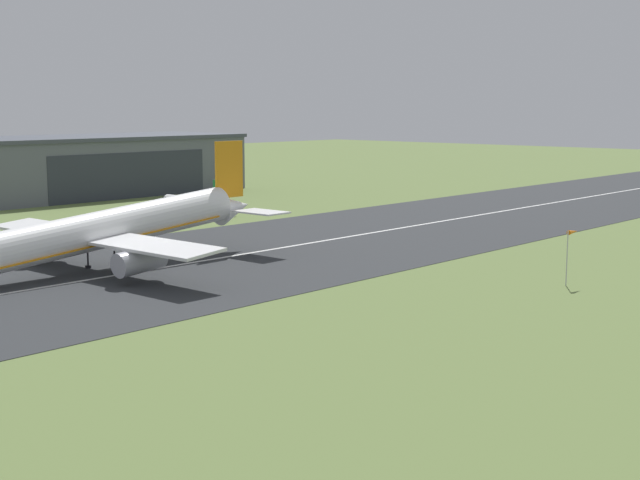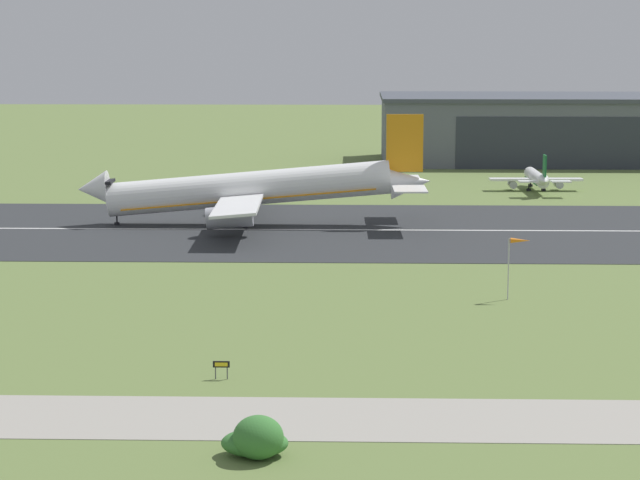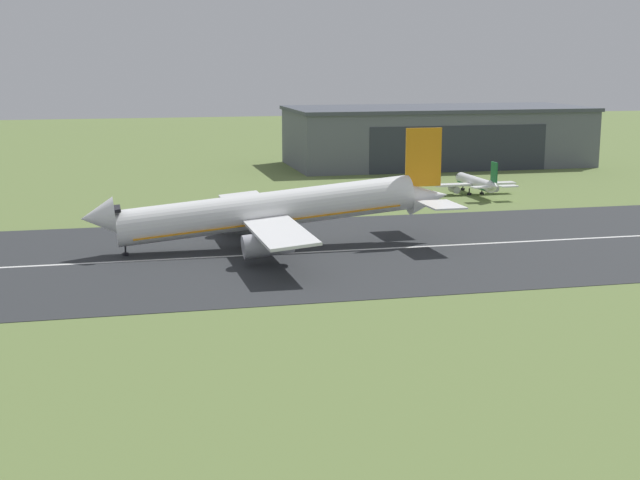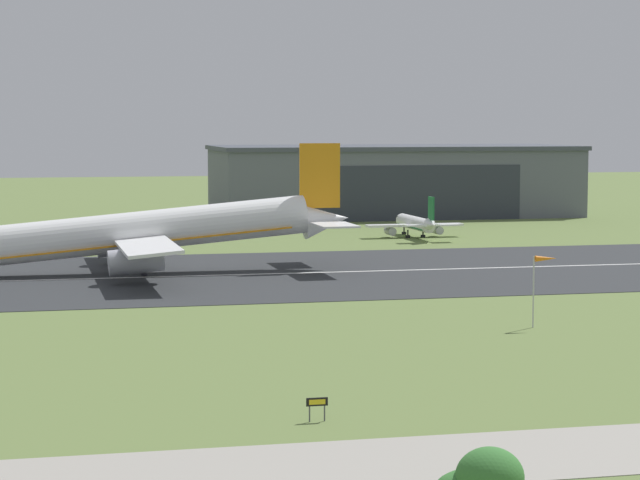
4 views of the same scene
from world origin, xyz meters
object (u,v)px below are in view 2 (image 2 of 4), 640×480
object	(u,v)px
windsock_pole	(519,245)
runway_sign	(221,366)
airplane_parked_west	(537,178)
shrub_clump	(257,440)
airplane_landing	(252,190)

from	to	relation	value
windsock_pole	runway_sign	xyz separation A→B (m)	(-29.58, -32.45, -5.01)
airplane_parked_west	runway_sign	xyz separation A→B (m)	(-45.02, -125.19, -1.22)
shrub_clump	windsock_pole	size ratio (longest dim) A/B	0.69
airplane_landing	airplane_parked_west	world-z (taller)	airplane_landing
shrub_clump	airplane_landing	bearing A→B (deg)	94.82
airplane_parked_west	windsock_pole	bearing A→B (deg)	-99.45
airplane_landing	shrub_clump	size ratio (longest dim) A/B	11.31
airplane_landing	runway_sign	bearing A→B (deg)	-87.16
airplane_parked_west	shrub_clump	bearing A→B (deg)	-105.60
airplane_parked_west	runway_sign	distance (m)	133.04
airplane_parked_west	airplane_landing	bearing A→B (deg)	-140.01
airplane_parked_west	windsock_pole	world-z (taller)	airplane_parked_west
airplane_landing	windsock_pole	size ratio (longest dim) A/B	7.75
runway_sign	airplane_landing	bearing A→B (deg)	92.84
airplane_landing	shrub_clump	distance (m)	104.02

